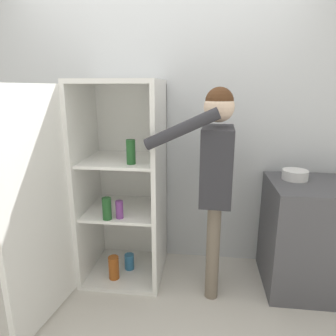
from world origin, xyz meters
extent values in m
plane|color=beige|center=(0.00, 0.00, 0.00)|extent=(12.00, 12.00, 0.00)
cube|color=silver|center=(0.00, 0.98, 1.27)|extent=(7.00, 0.06, 2.55)
cube|color=white|center=(-0.27, 0.61, 0.02)|extent=(0.66, 0.64, 0.04)
cube|color=white|center=(-0.27, 0.61, 1.66)|extent=(0.66, 0.64, 0.04)
cube|color=white|center=(-0.27, 0.91, 0.84)|extent=(0.66, 0.03, 1.61)
cube|color=white|center=(-0.58, 0.61, 0.84)|extent=(0.03, 0.64, 1.61)
cube|color=white|center=(0.05, 0.61, 0.84)|extent=(0.04, 0.64, 1.61)
cube|color=white|center=(-0.27, 0.61, 0.60)|extent=(0.59, 0.57, 0.02)
cube|color=white|center=(-0.27, 0.61, 1.04)|extent=(0.59, 0.57, 0.02)
cube|color=white|center=(-0.67, -0.03, 0.84)|extent=(0.14, 0.66, 1.61)
cylinder|color=#723884|center=(-0.24, 0.41, 0.69)|extent=(0.06, 0.06, 0.14)
cylinder|color=teal|center=(-0.23, 0.60, 0.10)|extent=(0.08, 0.08, 0.14)
cylinder|color=#1E5123|center=(-0.15, 0.44, 1.14)|extent=(0.07, 0.07, 0.19)
cylinder|color=#1E5123|center=(-0.33, 0.38, 0.70)|extent=(0.07, 0.07, 0.18)
cylinder|color=#9E4C19|center=(-0.33, 0.44, 0.14)|extent=(0.09, 0.09, 0.20)
cylinder|color=#726656|center=(0.49, 0.36, 0.39)|extent=(0.10, 0.10, 0.79)
cylinder|color=#726656|center=(0.50, 0.53, 0.39)|extent=(0.10, 0.10, 0.79)
cube|color=#2D2D33|center=(0.50, 0.44, 1.06)|extent=(0.24, 0.41, 0.56)
sphere|color=beige|center=(0.50, 0.44, 1.48)|extent=(0.22, 0.22, 0.22)
sphere|color=#4C2D19|center=(0.50, 0.44, 1.52)|extent=(0.20, 0.20, 0.20)
cylinder|color=#2D2D33|center=(0.25, 0.23, 1.35)|extent=(0.51, 0.11, 0.29)
cylinder|color=#2D2D33|center=(0.51, 0.67, 1.04)|extent=(0.08, 0.08, 0.52)
cube|color=#4C4C51|center=(1.32, 0.61, 0.45)|extent=(0.78, 0.64, 0.90)
cylinder|color=white|center=(1.14, 0.70, 0.94)|extent=(0.20, 0.20, 0.08)
camera|label=1|loc=(0.40, -1.72, 1.61)|focal=32.00mm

